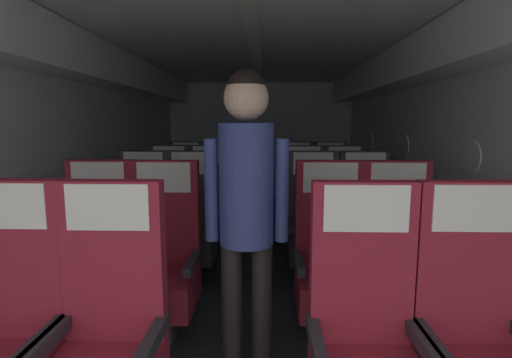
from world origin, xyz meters
TOP-DOWN VIEW (x-y plane):
  - ground at (0.00, 3.68)m, footprint 3.73×7.75m
  - fuselage_shell at (0.00, 3.95)m, footprint 3.61×7.40m
  - seat_a_left_window at (-1.00, 1.42)m, footprint 0.48×0.48m
  - seat_a_left_aisle at (-0.55, 1.40)m, footprint 0.48×0.48m
  - seat_a_right_aisle at (1.00, 1.43)m, footprint 0.48×0.48m
  - seat_a_right_window at (0.54, 1.41)m, footprint 0.48×0.48m
  - seat_b_left_window at (-1.00, 2.35)m, footprint 0.48×0.48m
  - seat_b_left_aisle at (-0.56, 2.33)m, footprint 0.48×0.48m
  - seat_b_right_aisle at (0.99, 2.34)m, footprint 0.48×0.48m
  - seat_b_right_window at (0.55, 2.35)m, footprint 0.48×0.48m
  - seat_c_left_window at (-1.00, 3.28)m, footprint 0.48×0.48m
  - seat_c_left_aisle at (-0.55, 3.27)m, footprint 0.48×0.48m
  - seat_c_right_aisle at (1.01, 3.26)m, footprint 0.48×0.48m
  - seat_c_right_window at (0.54, 3.28)m, footprint 0.48×0.48m
  - seat_d_left_window at (-1.00, 4.20)m, footprint 0.48×0.48m
  - seat_d_left_aisle at (-0.54, 4.21)m, footprint 0.48×0.48m
  - seat_d_right_aisle at (1.00, 4.19)m, footprint 0.48×0.48m
  - seat_d_right_window at (0.55, 4.20)m, footprint 0.48×0.48m
  - seat_e_left_window at (-0.99, 5.12)m, footprint 0.48×0.48m
  - seat_e_left_aisle at (-0.56, 5.12)m, footprint 0.48×0.48m
  - seat_e_right_aisle at (1.00, 5.13)m, footprint 0.48×0.48m
  - seat_e_right_window at (0.55, 5.14)m, footprint 0.48×0.48m
  - flight_attendant at (0.02, 1.85)m, footprint 0.43×0.28m

SIDE VIEW (x-z plane):
  - ground at x=0.00m, z-range -0.02..0.00m
  - seat_a_left_window at x=-1.00m, z-range -0.10..1.06m
  - seat_a_left_aisle at x=-0.55m, z-range -0.10..1.06m
  - seat_a_right_aisle at x=1.00m, z-range -0.10..1.06m
  - seat_a_right_window at x=0.54m, z-range -0.10..1.06m
  - seat_b_left_window at x=-1.00m, z-range -0.10..1.06m
  - seat_b_left_aisle at x=-0.56m, z-range -0.10..1.06m
  - seat_b_right_aisle at x=0.99m, z-range -0.10..1.06m
  - seat_b_right_window at x=0.55m, z-range -0.10..1.06m
  - seat_c_left_window at x=-1.00m, z-range -0.10..1.06m
  - seat_c_left_aisle at x=-0.55m, z-range -0.10..1.06m
  - seat_c_right_aisle at x=1.01m, z-range -0.10..1.06m
  - seat_c_right_window at x=0.54m, z-range -0.10..1.06m
  - seat_d_left_window at x=-1.00m, z-range -0.10..1.06m
  - seat_d_left_aisle at x=-0.54m, z-range -0.10..1.06m
  - seat_d_right_aisle at x=1.00m, z-range -0.10..1.06m
  - seat_d_right_window at x=0.55m, z-range -0.10..1.06m
  - seat_e_left_window at x=-0.99m, z-range -0.10..1.06m
  - seat_e_left_aisle at x=-0.56m, z-range -0.10..1.06m
  - seat_e_right_aisle at x=1.00m, z-range -0.10..1.06m
  - seat_e_right_window at x=0.55m, z-range -0.10..1.06m
  - flight_attendant at x=0.02m, z-range 0.20..1.87m
  - fuselage_shell at x=0.00m, z-range 0.51..2.75m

